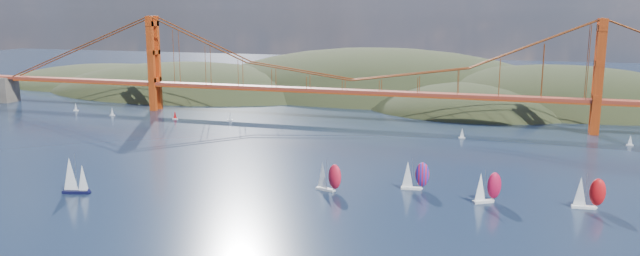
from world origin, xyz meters
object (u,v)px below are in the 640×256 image
object	(u,v)px
racer_1	(487,187)
racer_rwb	(415,175)
racer_0	(328,176)
sloop_navy	(74,176)
racer_2	(588,192)

from	to	relation	value
racer_1	racer_rwb	size ratio (longest dim) A/B	1.01
racer_0	racer_1	distance (m)	51.10
racer_1	racer_rwb	bearing A→B (deg)	128.99
sloop_navy	racer_1	distance (m)	133.44
racer_0	racer_1	world-z (taller)	racer_1
racer_rwb	racer_2	bearing A→B (deg)	-14.41
sloop_navy	racer_rwb	size ratio (longest dim) A/B	1.26
racer_0	racer_2	world-z (taller)	racer_2
sloop_navy	racer_rwb	xyz separation A→B (m)	(106.26, 37.29, -0.89)
racer_rwb	racer_0	bearing A→B (deg)	-169.18
sloop_navy	racer_1	xyz separation A→B (m)	(130.08, 29.75, -0.83)
sloop_navy	racer_rwb	world-z (taller)	sloop_navy
sloop_navy	racer_2	size ratio (longest dim) A/B	1.24
racer_2	racer_rwb	distance (m)	53.73
racer_1	racer_rwb	xyz separation A→B (m)	(-23.82, 7.54, -0.06)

